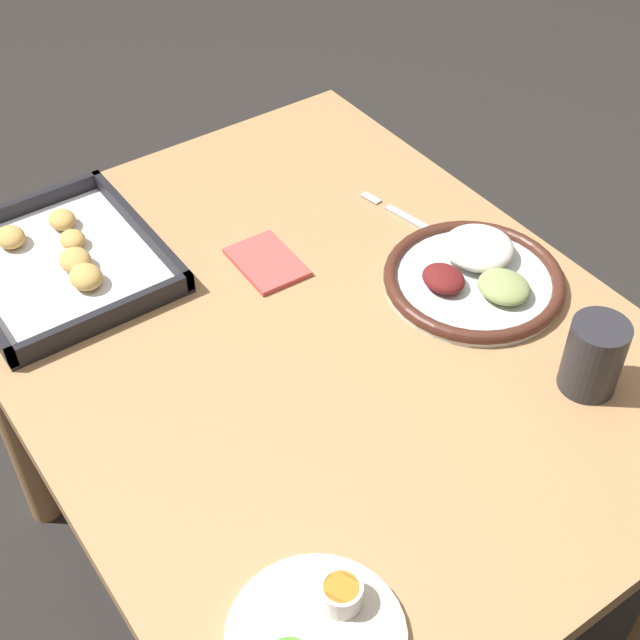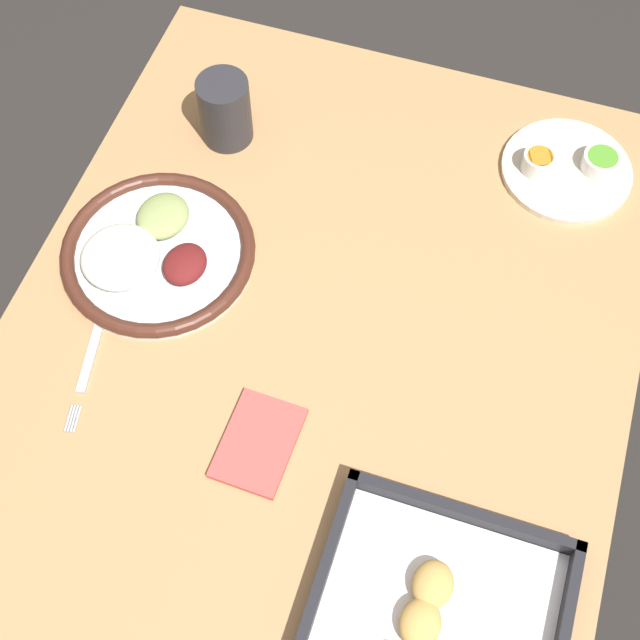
{
  "view_description": "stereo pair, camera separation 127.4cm",
  "coord_description": "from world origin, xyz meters",
  "px_view_note": "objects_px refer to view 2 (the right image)",
  "views": [
    {
      "loc": [
        -0.72,
        0.5,
        1.56
      ],
      "look_at": [
        -0.02,
        0.0,
        0.73
      ],
      "focal_mm": 50.0,
      "sensor_mm": 36.0,
      "label": 1
    },
    {
      "loc": [
        0.5,
        0.17,
        1.71
      ],
      "look_at": [
        -0.02,
        0.0,
        0.73
      ],
      "focal_mm": 50.0,
      "sensor_mm": 36.0,
      "label": 2
    }
  ],
  "objects_px": {
    "saucer_plate": "(568,168)",
    "drinking_cup": "(225,110)",
    "napkin": "(258,443)",
    "fork": "(93,349)",
    "dinner_plate": "(154,252)"
  },
  "relations": [
    {
      "from": "fork",
      "to": "drinking_cup",
      "type": "bearing_deg",
      "value": 163.82
    },
    {
      "from": "dinner_plate",
      "to": "fork",
      "type": "xyz_separation_m",
      "value": [
        0.15,
        -0.02,
        -0.01
      ]
    },
    {
      "from": "saucer_plate",
      "to": "napkin",
      "type": "xyz_separation_m",
      "value": [
        0.52,
        -0.28,
        -0.01
      ]
    },
    {
      "from": "fork",
      "to": "napkin",
      "type": "relative_size",
      "value": 1.67
    },
    {
      "from": "saucer_plate",
      "to": "drinking_cup",
      "type": "bearing_deg",
      "value": -80.05
    },
    {
      "from": "drinking_cup",
      "to": "napkin",
      "type": "distance_m",
      "value": 0.49
    },
    {
      "from": "napkin",
      "to": "dinner_plate",
      "type": "bearing_deg",
      "value": -132.93
    },
    {
      "from": "saucer_plate",
      "to": "drinking_cup",
      "type": "relative_size",
      "value": 1.78
    },
    {
      "from": "saucer_plate",
      "to": "drinking_cup",
      "type": "xyz_separation_m",
      "value": [
        0.08,
        -0.48,
        0.04
      ]
    },
    {
      "from": "fork",
      "to": "napkin",
      "type": "height_order",
      "value": "napkin"
    },
    {
      "from": "saucer_plate",
      "to": "napkin",
      "type": "distance_m",
      "value": 0.59
    },
    {
      "from": "dinner_plate",
      "to": "napkin",
      "type": "relative_size",
      "value": 2.13
    },
    {
      "from": "dinner_plate",
      "to": "napkin",
      "type": "xyz_separation_m",
      "value": [
        0.21,
        0.22,
        -0.01
      ]
    },
    {
      "from": "fork",
      "to": "napkin",
      "type": "distance_m",
      "value": 0.25
    },
    {
      "from": "saucer_plate",
      "to": "drinking_cup",
      "type": "height_order",
      "value": "drinking_cup"
    }
  ]
}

